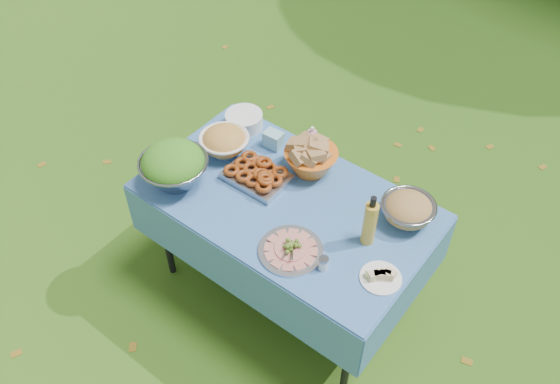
{
  "coord_description": "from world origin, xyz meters",
  "views": [
    {
      "loc": [
        1.22,
        -1.64,
        2.93
      ],
      "look_at": [
        -0.04,
        0.0,
        0.79
      ],
      "focal_mm": 38.0,
      "sensor_mm": 36.0,
      "label": 1
    }
  ],
  "objects_px": {
    "picnic_table": "(286,247)",
    "oil_bottle": "(370,220)",
    "bread_bowl": "(311,156)",
    "pasta_bowl_steel": "(408,209)",
    "salad_bowl": "(174,165)",
    "charcuterie_platter": "(291,246)",
    "plate_stack": "(244,120)"
  },
  "relations": [
    {
      "from": "pasta_bowl_steel",
      "to": "oil_bottle",
      "type": "bearing_deg",
      "value": -108.55
    },
    {
      "from": "picnic_table",
      "to": "salad_bowl",
      "type": "bearing_deg",
      "value": -155.33
    },
    {
      "from": "charcuterie_platter",
      "to": "oil_bottle",
      "type": "bearing_deg",
      "value": 47.61
    },
    {
      "from": "picnic_table",
      "to": "salad_bowl",
      "type": "distance_m",
      "value": 0.77
    },
    {
      "from": "salad_bowl",
      "to": "charcuterie_platter",
      "type": "height_order",
      "value": "salad_bowl"
    },
    {
      "from": "oil_bottle",
      "to": "salad_bowl",
      "type": "bearing_deg",
      "value": -164.96
    },
    {
      "from": "bread_bowl",
      "to": "oil_bottle",
      "type": "bearing_deg",
      "value": -25.05
    },
    {
      "from": "pasta_bowl_steel",
      "to": "charcuterie_platter",
      "type": "relative_size",
      "value": 0.85
    },
    {
      "from": "oil_bottle",
      "to": "pasta_bowl_steel",
      "type": "bearing_deg",
      "value": 71.45
    },
    {
      "from": "picnic_table",
      "to": "oil_bottle",
      "type": "relative_size",
      "value": 4.97
    },
    {
      "from": "plate_stack",
      "to": "oil_bottle",
      "type": "relative_size",
      "value": 0.73
    },
    {
      "from": "plate_stack",
      "to": "oil_bottle",
      "type": "distance_m",
      "value": 1.05
    },
    {
      "from": "charcuterie_platter",
      "to": "bread_bowl",
      "type": "bearing_deg",
      "value": 116.22
    },
    {
      "from": "salad_bowl",
      "to": "picnic_table",
      "type": "bearing_deg",
      "value": 24.67
    },
    {
      "from": "salad_bowl",
      "to": "oil_bottle",
      "type": "bearing_deg",
      "value": 15.04
    },
    {
      "from": "picnic_table",
      "to": "plate_stack",
      "type": "distance_m",
      "value": 0.75
    },
    {
      "from": "picnic_table",
      "to": "oil_bottle",
      "type": "height_order",
      "value": "oil_bottle"
    },
    {
      "from": "salad_bowl",
      "to": "pasta_bowl_steel",
      "type": "distance_m",
      "value": 1.18
    },
    {
      "from": "bread_bowl",
      "to": "pasta_bowl_steel",
      "type": "distance_m",
      "value": 0.57
    },
    {
      "from": "salad_bowl",
      "to": "bread_bowl",
      "type": "height_order",
      "value": "salad_bowl"
    },
    {
      "from": "salad_bowl",
      "to": "bread_bowl",
      "type": "bearing_deg",
      "value": 44.94
    },
    {
      "from": "charcuterie_platter",
      "to": "pasta_bowl_steel",
      "type": "bearing_deg",
      "value": 57.16
    },
    {
      "from": "plate_stack",
      "to": "picnic_table",
      "type": "bearing_deg",
      "value": -30.14
    },
    {
      "from": "charcuterie_platter",
      "to": "oil_bottle",
      "type": "relative_size",
      "value": 1.04
    },
    {
      "from": "oil_bottle",
      "to": "picnic_table",
      "type": "bearing_deg",
      "value": -177.23
    },
    {
      "from": "salad_bowl",
      "to": "bread_bowl",
      "type": "xyz_separation_m",
      "value": [
        0.5,
        0.5,
        -0.02
      ]
    },
    {
      "from": "salad_bowl",
      "to": "pasta_bowl_steel",
      "type": "bearing_deg",
      "value": 25.03
    },
    {
      "from": "plate_stack",
      "to": "salad_bowl",
      "type": "bearing_deg",
      "value": -89.18
    },
    {
      "from": "plate_stack",
      "to": "pasta_bowl_steel",
      "type": "distance_m",
      "value": 1.08
    },
    {
      "from": "bread_bowl",
      "to": "charcuterie_platter",
      "type": "height_order",
      "value": "bread_bowl"
    },
    {
      "from": "salad_bowl",
      "to": "plate_stack",
      "type": "relative_size",
      "value": 1.65
    },
    {
      "from": "charcuterie_platter",
      "to": "oil_bottle",
      "type": "distance_m",
      "value": 0.38
    }
  ]
}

